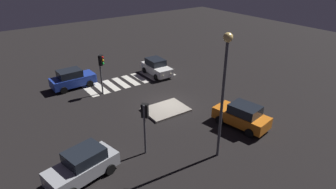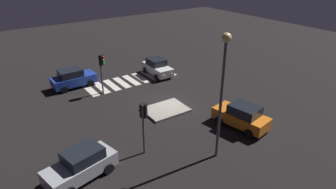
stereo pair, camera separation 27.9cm
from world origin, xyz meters
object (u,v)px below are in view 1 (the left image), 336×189
object	(u,v)px
car_white	(156,67)
traffic_light_east	(101,65)
car_blue	(72,79)
car_silver	(83,165)
street_lamp	(224,78)
traffic_island	(166,110)
car_orange	(242,116)
traffic_light_north	(145,116)

from	to	relation	value
car_white	traffic_light_east	size ratio (longest dim) A/B	1.09
traffic_light_east	car_blue	bearing A→B (deg)	176.76
car_white	car_blue	xyz separation A→B (m)	(8.81, -2.08, 0.04)
car_silver	street_lamp	xyz separation A→B (m)	(-8.07, 3.13, 4.69)
car_silver	car_blue	world-z (taller)	car_blue
traffic_island	car_orange	distance (m)	6.48
car_blue	car_white	bearing A→B (deg)	-14.76
car_orange	traffic_island	bearing A→B (deg)	21.89
traffic_light_north	street_lamp	world-z (taller)	street_lamp
car_white	traffic_light_east	world-z (taller)	traffic_light_east
car_orange	traffic_light_east	xyz separation A→B (m)	(6.23, -11.81, 2.03)
car_blue	street_lamp	distance (m)	17.72
car_silver	street_lamp	bearing A→B (deg)	146.48
car_white	traffic_light_north	size ratio (longest dim) A/B	1.16
car_blue	traffic_light_east	bearing A→B (deg)	-60.77
car_orange	traffic_light_north	xyz separation A→B (m)	(7.80, -1.55, 1.85)
traffic_light_east	car_orange	bearing A→B (deg)	-6.10
traffic_island	car_orange	world-z (taller)	car_orange
traffic_island	traffic_light_north	distance (m)	6.52
traffic_light_east	street_lamp	world-z (taller)	street_lamp
traffic_island	car_blue	size ratio (longest dim) A/B	0.84
street_lamp	traffic_island	bearing A→B (deg)	-96.19
car_silver	street_lamp	distance (m)	9.84
car_silver	car_orange	size ratio (longest dim) A/B	1.00
traffic_island	car_white	world-z (taller)	car_white
car_blue	traffic_light_north	distance (m)	13.61
car_silver	traffic_light_north	distance (m)	4.77
car_blue	street_lamp	size ratio (longest dim) A/B	0.53
traffic_island	car_orange	bearing A→B (deg)	121.41
street_lamp	car_silver	bearing A→B (deg)	-21.22
car_silver	car_orange	world-z (taller)	car_orange
traffic_light_north	street_lamp	distance (m)	5.60
traffic_island	car_blue	xyz separation A→B (m)	(4.79, -9.54, 0.84)
car_blue	traffic_light_north	size ratio (longest dim) A/B	1.21
car_white	traffic_light_north	xyz separation A→B (m)	(8.46, 11.39, 1.88)
car_silver	car_white	bearing A→B (deg)	-150.73
car_silver	traffic_light_east	world-z (taller)	traffic_light_east
traffic_island	car_orange	xyz separation A→B (m)	(-3.35, 5.49, 0.84)
traffic_island	car_white	xyz separation A→B (m)	(-4.02, -7.46, 0.80)
traffic_light_east	traffic_light_north	xyz separation A→B (m)	(1.56, 10.26, -0.18)
car_silver	car_blue	size ratio (longest dim) A/B	1.03
traffic_island	car_silver	bearing A→B (deg)	24.02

